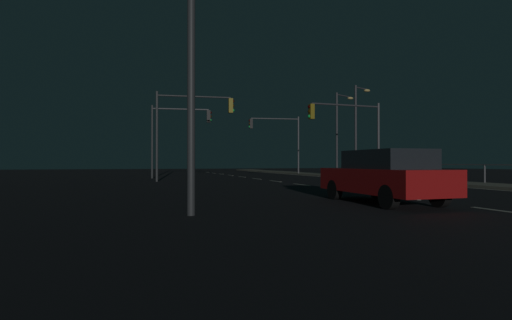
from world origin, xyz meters
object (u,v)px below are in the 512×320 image
at_px(traffic_light_overhead_east, 277,133).
at_px(traffic_light_far_right, 347,123).
at_px(street_lamp_corner, 340,125).
at_px(street_lamp_mid_block, 206,5).
at_px(car, 383,175).
at_px(traffic_light_far_left, 191,118).
at_px(street_lamp_median, 358,122).
at_px(traffic_light_far_center, 178,127).

bearing_deg(traffic_light_overhead_east, traffic_light_far_right, -90.68).
height_order(street_lamp_corner, street_lamp_mid_block, street_lamp_mid_block).
distance_m(car, traffic_light_overhead_east, 26.56).
distance_m(traffic_light_far_right, traffic_light_far_left, 10.17).
distance_m(traffic_light_overhead_east, street_lamp_median, 9.52).
height_order(traffic_light_far_right, street_lamp_mid_block, street_lamp_mid_block).
relative_size(traffic_light_overhead_east, traffic_light_far_right, 1.06).
relative_size(traffic_light_far_center, traffic_light_far_right, 1.05).
bearing_deg(traffic_light_far_right, traffic_light_far_left, 164.47).
relative_size(traffic_light_overhead_east, street_lamp_median, 0.79).
height_order(car, street_lamp_median, street_lamp_median).
bearing_deg(street_lamp_median, traffic_light_far_right, -129.31).
relative_size(traffic_light_far_left, street_lamp_corner, 0.81).
bearing_deg(street_lamp_mid_block, traffic_light_far_center, 85.47).
relative_size(car, street_lamp_mid_block, 0.55).
relative_size(car, traffic_light_far_left, 0.77).
distance_m(traffic_light_far_left, street_lamp_mid_block, 16.07).
bearing_deg(traffic_light_far_left, street_lamp_median, 7.13).
distance_m(car, traffic_light_far_right, 14.10).
distance_m(car, street_lamp_mid_block, 6.83).
relative_size(street_lamp_median, street_lamp_mid_block, 0.89).
bearing_deg(traffic_light_far_left, traffic_light_far_center, 92.41).
height_order(car, traffic_light_overhead_east, traffic_light_overhead_east).
bearing_deg(traffic_light_far_center, street_lamp_mid_block, -94.53).
bearing_deg(car, traffic_light_far_center, 100.48).
bearing_deg(traffic_light_far_right, car, -116.95).
bearing_deg(street_lamp_corner, traffic_light_far_center, 175.77).
xyz_separation_m(car, street_lamp_corner, (9.76, 19.36, 3.59)).
relative_size(traffic_light_far_center, street_lamp_median, 0.78).
xyz_separation_m(traffic_light_overhead_east, traffic_light_far_right, (-0.16, -13.27, -0.38)).
distance_m(street_lamp_median, street_lamp_corner, 2.67).
height_order(traffic_light_overhead_east, street_lamp_corner, street_lamp_corner).
bearing_deg(traffic_light_overhead_east, traffic_light_far_left, -133.32).
bearing_deg(street_lamp_mid_block, traffic_light_overhead_east, 65.88).
distance_m(traffic_light_overhead_east, traffic_light_far_center, 11.43).
bearing_deg(car, street_lamp_corner, 63.24).
height_order(car, traffic_light_far_right, traffic_light_far_right).
xyz_separation_m(traffic_light_far_right, street_lamp_median, (3.60, 4.39, 0.65)).
bearing_deg(traffic_light_far_right, street_lamp_median, 50.69).
bearing_deg(traffic_light_far_left, street_lamp_corner, 18.10).
xyz_separation_m(traffic_light_far_center, street_lamp_mid_block, (-1.69, -21.29, 0.85)).
bearing_deg(traffic_light_overhead_east, car, -104.07).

